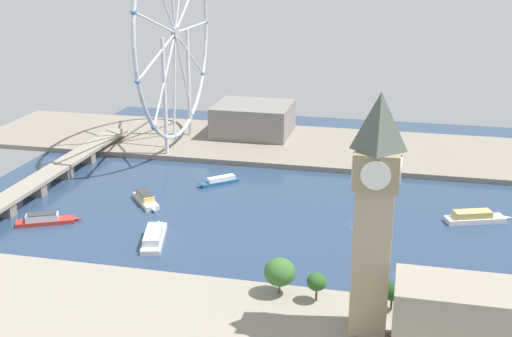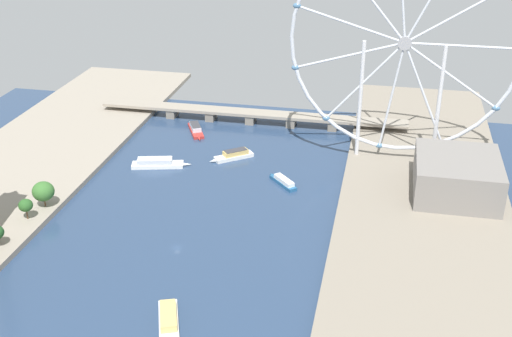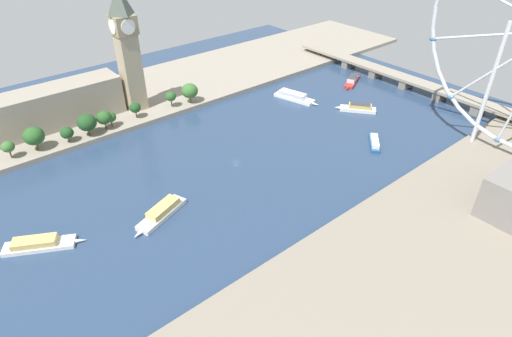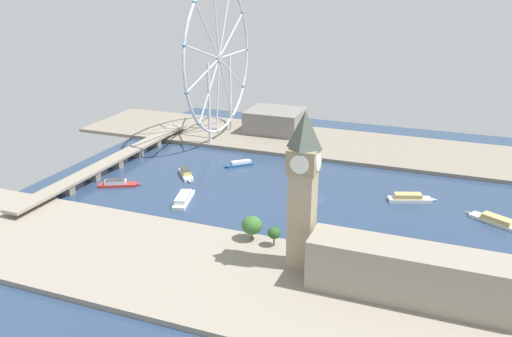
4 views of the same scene
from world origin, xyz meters
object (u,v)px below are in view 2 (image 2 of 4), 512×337
at_px(tour_boat_3, 234,155).
at_px(riverside_hall, 457,176).
at_px(tour_boat_0, 196,129).
at_px(tour_boat_5, 283,181).
at_px(ferris_wheel, 405,44).
at_px(river_bridge, 251,114).
at_px(tour_boat_1, 169,321).
at_px(tour_boat_4, 157,163).

bearing_deg(tour_boat_3, riverside_hall, 130.49).
relative_size(tour_boat_0, tour_boat_5, 1.40).
xyz_separation_m(ferris_wheel, tour_boat_0, (-132.66, 21.06, -71.54)).
bearing_deg(tour_boat_5, river_bridge, -18.93).
bearing_deg(tour_boat_3, tour_boat_1, 56.11).
bearing_deg(tour_boat_0, ferris_wheel, 55.23).
height_order(tour_boat_3, tour_boat_4, tour_boat_3).
xyz_separation_m(tour_boat_0, tour_boat_3, (35.52, -36.75, 0.21)).
bearing_deg(tour_boat_1, riverside_hall, 118.94).
relative_size(tour_boat_0, tour_boat_3, 1.18).
distance_m(riverside_hall, tour_boat_5, 95.65).
height_order(river_bridge, tour_boat_5, river_bridge).
distance_m(tour_boat_1, tour_boat_5, 135.79).
height_order(riverside_hall, tour_boat_5, riverside_hall).
relative_size(tour_boat_0, tour_boat_4, 0.83).
height_order(tour_boat_3, tour_boat_5, tour_boat_3).
height_order(ferris_wheel, tour_boat_4, ferris_wheel).
xyz_separation_m(ferris_wheel, river_bridge, (-99.75, 45.98, -67.60)).
bearing_deg(tour_boat_5, ferris_wheel, -95.98).
xyz_separation_m(riverside_hall, tour_boat_0, (-166.39, 62.69, -11.32)).
xyz_separation_m(riverside_hall, tour_boat_3, (-130.87, 25.95, -11.11)).
bearing_deg(ferris_wheel, tour_boat_0, 170.98).
xyz_separation_m(riverside_hall, tour_boat_4, (-173.50, 4.94, -11.10)).
height_order(tour_boat_0, tour_boat_1, tour_boat_1).
bearing_deg(tour_boat_0, tour_boat_3, 18.27).
height_order(river_bridge, tour_boat_1, river_bridge).
xyz_separation_m(ferris_wheel, tour_boat_3, (-97.14, -15.69, -71.33)).
bearing_deg(tour_boat_4, river_bridge, 49.77).
bearing_deg(tour_boat_4, tour_boat_3, 11.84).
bearing_deg(tour_boat_5, tour_boat_4, 42.30).
bearing_deg(tour_boat_0, tour_boat_1, -12.20).
height_order(riverside_hall, tour_boat_4, riverside_hall).
relative_size(riverside_hall, river_bridge, 0.24).
relative_size(riverside_hall, tour_boat_0, 1.69).
xyz_separation_m(ferris_wheel, tour_boat_5, (-61.18, -44.52, -71.78)).
xyz_separation_m(ferris_wheel, tour_boat_1, (-84.62, -178.27, -71.31)).
relative_size(river_bridge, tour_boat_4, 5.96).
xyz_separation_m(riverside_hall, tour_boat_1, (-118.35, -136.63, -11.09)).
height_order(riverside_hall, river_bridge, riverside_hall).
bearing_deg(tour_boat_4, tour_boat_5, -20.08).
relative_size(ferris_wheel, river_bridge, 0.64).
bearing_deg(riverside_hall, tour_boat_5, -178.26).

